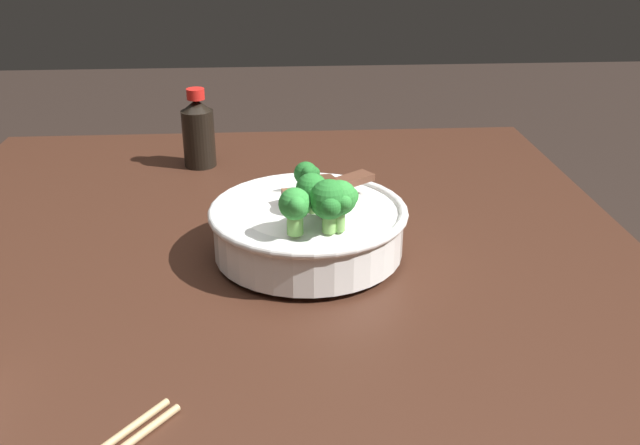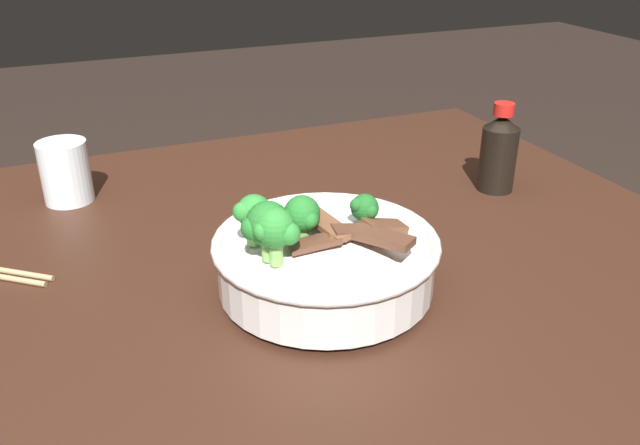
% 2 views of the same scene
% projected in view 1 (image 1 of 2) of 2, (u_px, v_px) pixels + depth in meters
% --- Properties ---
extents(dining_table, '(1.41, 1.02, 0.79)m').
position_uv_depth(dining_table, '(268.00, 414.00, 0.82)').
color(dining_table, '#381E14').
rests_on(dining_table, ground).
extents(rice_bowl, '(0.25, 0.25, 0.13)m').
position_uv_depth(rice_bowl, '(309.00, 225.00, 0.89)').
color(rice_bowl, white).
rests_on(rice_bowl, dining_table).
extents(soy_sauce_bottle, '(0.06, 0.06, 0.14)m').
position_uv_depth(soy_sauce_bottle, '(198.00, 132.00, 1.20)').
color(soy_sauce_bottle, black).
rests_on(soy_sauce_bottle, dining_table).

